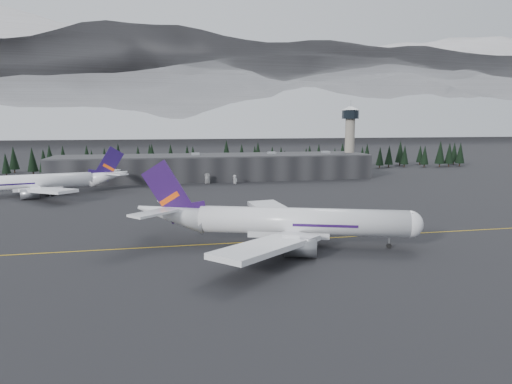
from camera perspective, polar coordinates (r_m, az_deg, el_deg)
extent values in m
plane|color=black|center=(115.90, 2.00, -5.88)|extent=(1400.00, 1400.00, 0.00)
cube|color=gold|center=(114.02, 2.24, -6.12)|extent=(400.00, 0.40, 0.02)
cube|color=black|center=(236.62, -5.13, 3.06)|extent=(160.00, 30.00, 12.00)
cube|color=#333335|center=(236.08, -5.15, 4.59)|extent=(160.00, 30.00, 0.60)
cylinder|color=gray|center=(258.14, 11.61, 5.62)|extent=(5.20, 5.20, 32.00)
cylinder|color=black|center=(257.84, 11.73, 9.45)|extent=(9.20, 9.20, 4.50)
cone|color=silver|center=(257.91, 11.76, 10.21)|extent=(10.00, 10.00, 2.00)
cube|color=black|center=(273.14, -6.03, 4.12)|extent=(360.00, 20.00, 15.00)
cylinder|color=white|center=(109.12, 5.80, -3.67)|extent=(48.64, 21.86, 6.42)
sphere|color=white|center=(111.37, 18.58, -3.83)|extent=(6.42, 6.42, 6.42)
cone|color=white|center=(114.15, -10.53, -2.72)|extent=(19.07, 11.84, 9.29)
cube|color=white|center=(125.96, 3.04, -2.75)|extent=(13.28, 30.95, 2.74)
cylinder|color=gray|center=(120.32, 5.89, -4.22)|extent=(7.89, 6.08, 4.06)
cube|color=white|center=(93.81, 1.59, -6.76)|extent=(27.67, 26.77, 2.74)
cylinder|color=gray|center=(99.59, 5.62, -6.96)|extent=(7.89, 6.08, 4.06)
cube|color=#29104B|center=(113.37, -10.86, -0.01)|extent=(13.00, 4.85, 15.92)
cube|color=#F14E0E|center=(113.56, -10.73, -0.81)|extent=(5.13, 2.24, 3.92)
cube|color=white|center=(120.52, -10.60, -1.40)|extent=(7.02, 12.48, 0.53)
cube|color=white|center=(108.59, -12.64, -2.57)|extent=(12.01, 11.38, 0.53)
cylinder|color=black|center=(111.57, 16.31, -5.96)|extent=(0.53, 0.53, 3.21)
cylinder|color=black|center=(115.16, 2.08, -5.15)|extent=(0.53, 0.53, 3.21)
cylinder|color=black|center=(105.88, 1.62, -6.39)|extent=(0.53, 0.53, 3.21)
cylinder|color=white|center=(202.91, -26.47, 1.12)|extent=(46.56, 17.31, 6.07)
cone|color=white|center=(204.64, -17.98, 1.92)|extent=(17.95, 10.06, 8.78)
cube|color=white|center=(187.58, -24.61, 0.19)|extent=(25.03, 26.41, 2.59)
cylinder|color=#92949A|center=(193.31, -26.42, -0.22)|extent=(7.31, 5.34, 3.84)
cube|color=white|center=(218.66, -24.83, 1.28)|extent=(14.59, 29.43, 2.59)
cylinder|color=#92949A|center=(213.35, -26.39, 0.55)|extent=(7.31, 5.34, 3.84)
cube|color=#1F0F49|center=(204.20, -17.91, 3.37)|extent=(12.54, 3.64, 15.06)
cube|color=#F1520E|center=(204.31, -17.94, 2.94)|extent=(4.92, 1.76, 3.71)
cube|color=white|center=(198.80, -17.17, 2.18)|extent=(11.02, 11.14, 0.51)
cube|color=white|center=(210.74, -17.68, 2.51)|extent=(7.40, 11.94, 0.51)
cylinder|color=black|center=(198.94, -24.36, -0.06)|extent=(0.51, 0.51, 3.03)
cylinder|color=black|center=(207.95, -24.44, 0.29)|extent=(0.51, 0.51, 3.03)
imported|color=silver|center=(219.23, -6.09, 1.21)|extent=(2.62, 5.24, 1.42)
imported|color=white|center=(217.63, -2.60, 1.20)|extent=(4.72, 3.29, 1.49)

